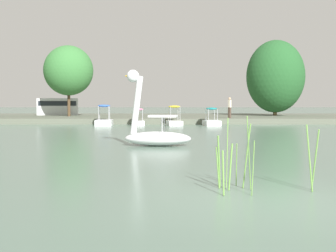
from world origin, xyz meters
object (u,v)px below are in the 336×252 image
Objects in this scene: swan_boat at (156,132)px; person_on_path at (230,107)px; pedal_boat_teal at (212,120)px; pedal_boat_pink at (139,121)px; tree_broadleaf_left at (69,71)px; parked_van at (59,106)px; pedal_boat_yellow at (175,119)px; tree_willow_overhanging at (276,76)px; pedal_boat_blue at (105,120)px.

swan_boat is 1.73× the size of person_on_path.
pedal_boat_pink is at bearing 177.36° from pedal_boat_teal.
parked_van is (-2.18, 4.22, -3.57)m from tree_broadleaf_left.
tree_broadleaf_left reaches higher than person_on_path.
pedal_boat_yellow is at bearing -146.07° from person_on_path.
swan_boat is 0.45× the size of tree_broadleaf_left.
pedal_boat_pink is at bearing -156.63° from person_on_path.
pedal_boat_teal is at bearing -118.14° from person_on_path.
parked_van is at bearing 111.26° from swan_boat.
swan_boat is at bearing -83.73° from pedal_boat_pink.
parked_van is (-23.49, 1.95, -3.13)m from tree_willow_overhanging.
parked_van reaches higher than pedal_boat_teal.
pedal_boat_blue is at bearing -61.97° from tree_broadleaf_left.
tree_willow_overhanging is 4.74× the size of person_on_path.
pedal_boat_yellow is at bearing -40.09° from tree_broadleaf_left.
pedal_boat_yellow is 14.44m from tree_broadleaf_left.
swan_boat is at bearing -93.56° from pedal_boat_yellow.
pedal_boat_pink is 0.84× the size of pedal_boat_blue.
person_on_path is (10.49, 3.67, 1.01)m from pedal_boat_blue.
tree_willow_overhanging reaches higher than swan_boat.
parked_van is at bearing 126.72° from pedal_boat_pink.
tree_willow_overhanging reaches higher than pedal_boat_blue.
tree_broadleaf_left is 3.89× the size of person_on_path.
tree_broadleaf_left reaches higher than pedal_boat_pink.
tree_willow_overhanging reaches higher than pedal_boat_teal.
pedal_boat_teal is 1.10× the size of pedal_boat_pink.
tree_willow_overhanging is at bearing 6.09° from tree_broadleaf_left.
pedal_boat_yellow is at bearing -134.29° from tree_willow_overhanging.
swan_boat is 16.85m from pedal_boat_pink.
pedal_boat_yellow is (1.05, 16.82, -0.10)m from swan_boat.
parked_van is (-15.62, 13.38, 1.06)m from pedal_boat_teal.
pedal_boat_pink is 12.59m from tree_broadleaf_left.
swan_boat reaches higher than pedal_boat_teal.
pedal_boat_yellow is 0.22× the size of tree_willow_overhanging.
swan_boat reaches higher than pedal_boat_blue.
tree_willow_overhanging is 10.29m from person_on_path.
pedal_boat_pink is (-1.84, 16.75, -0.20)m from swan_boat.
pedal_boat_blue is at bearing -176.19° from pedal_boat_yellow.
pedal_boat_blue is 0.27× the size of tree_willow_overhanging.
pedal_boat_yellow is 0.99× the size of pedal_boat_pink.
person_on_path is at bearing 33.93° from pedal_boat_yellow.
pedal_boat_teal is at bearing 0.24° from pedal_boat_blue.
pedal_boat_pink is at bearing 6.44° from pedal_boat_blue.
swan_boat is 1.64× the size of pedal_boat_pink.
pedal_boat_pink is 2.72m from pedal_boat_blue.
pedal_boat_yellow is at bearing 3.81° from pedal_boat_blue.
tree_broadleaf_left is (-13.44, 9.16, 4.63)m from pedal_boat_teal.
person_on_path is at bearing -29.02° from parked_van.
tree_willow_overhanging is 21.43m from tree_broadleaf_left.
pedal_boat_yellow is 1.05× the size of person_on_path.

